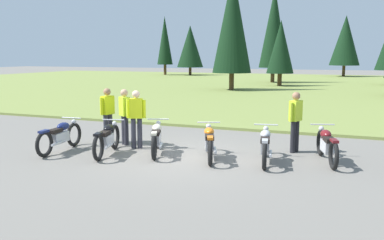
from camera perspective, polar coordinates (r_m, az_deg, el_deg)
name	(u,v)px	position (r m, az deg, el deg)	size (l,w,h in m)	color
ground_plane	(184,157)	(11.08, -1.14, -5.05)	(140.00, 140.00, 0.00)	slate
grass_moorland	(303,86)	(36.53, 14.90, 4.44)	(80.00, 44.00, 0.10)	olive
forest_treeline	(352,38)	(42.14, 21.01, 10.35)	(43.81, 28.38, 8.89)	#47331E
motorcycle_navy	(60,136)	(12.18, -17.50, -2.08)	(0.62, 2.10, 0.88)	black
motorcycle_black	(107,138)	(11.50, -11.48, -2.48)	(0.77, 2.06, 0.88)	black
motorcycle_cream	(157,138)	(11.41, -4.85, -2.42)	(0.94, 1.99, 0.88)	black
motorcycle_orange	(209,142)	(10.82, 2.37, -3.02)	(0.93, 2.00, 0.88)	black
motorcycle_silver	(265,145)	(10.60, 9.94, -3.39)	(0.70, 2.08, 0.88)	black
motorcycle_maroon	(327,145)	(10.99, 17.89, -3.25)	(0.81, 2.04, 0.88)	black
rider_in_hivis_vest	(108,112)	(12.97, -11.41, 1.08)	(0.31, 0.53, 1.67)	#2D2D38
rider_checking_bike	(125,113)	(12.55, -9.16, 0.89)	(0.46, 0.39, 1.67)	#2D2D38
rider_near_row_end	(295,118)	(11.78, 13.90, 0.23)	(0.34, 0.51, 1.67)	black
rider_with_back_turned	(136,116)	(12.04, -7.59, 0.59)	(0.52, 0.34, 1.67)	#2D2D38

